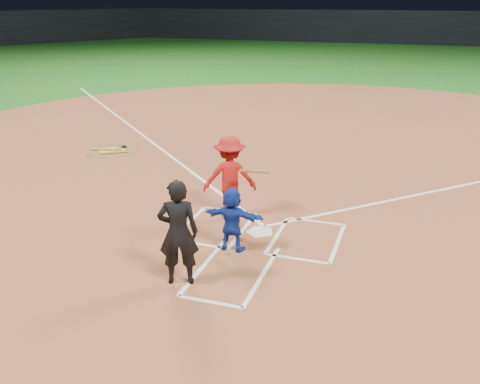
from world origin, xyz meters
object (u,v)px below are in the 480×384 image
(on_deck_circle, at_px, (112,150))
(umpire, at_px, (178,232))
(catcher, at_px, (232,219))
(batter_at_plate, at_px, (230,177))
(home_plate, at_px, (260,232))

(on_deck_circle, distance_m, umpire, 8.76)
(catcher, xyz_separation_m, umpire, (-0.43, -1.44, 0.29))
(on_deck_circle, relative_size, batter_at_plate, 0.95)
(home_plate, xyz_separation_m, on_deck_circle, (-6.17, 4.44, -0.00))
(catcher, bearing_deg, umpire, 73.62)
(home_plate, distance_m, on_deck_circle, 7.60)
(on_deck_circle, relative_size, umpire, 0.93)
(catcher, relative_size, umpire, 0.68)
(on_deck_circle, bearing_deg, batter_at_plate, -35.69)
(on_deck_circle, height_order, batter_at_plate, batter_at_plate)
(catcher, height_order, umpire, umpire)
(catcher, bearing_deg, home_plate, -106.75)
(on_deck_circle, distance_m, catcher, 7.98)
(home_plate, relative_size, catcher, 0.48)
(on_deck_circle, bearing_deg, home_plate, -35.74)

